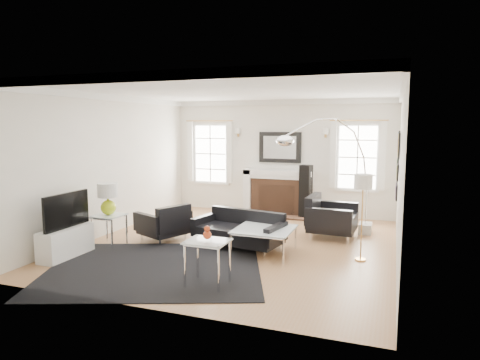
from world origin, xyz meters
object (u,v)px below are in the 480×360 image
at_px(arc_floor_lamp, 328,171).
at_px(armchair_left, 165,224).
at_px(fireplace, 278,193).
at_px(coffee_table, 264,230).
at_px(sofa, 240,231).
at_px(gourd_lamp, 108,197).
at_px(armchair_right, 329,218).

bearing_deg(arc_floor_lamp, armchair_left, -156.37).
relative_size(fireplace, coffee_table, 1.74).
height_order(armchair_left, arc_floor_lamp, arc_floor_lamp).
relative_size(fireplace, sofa, 0.98).
bearing_deg(gourd_lamp, sofa, 18.31).
bearing_deg(gourd_lamp, armchair_left, 41.16).
bearing_deg(gourd_lamp, coffee_table, 10.55).
height_order(fireplace, armchair_left, fireplace).
bearing_deg(coffee_table, armchair_right, 58.87).
xyz_separation_m(armchair_left, coffee_table, (2.03, -0.15, 0.08)).
xyz_separation_m(sofa, armchair_left, (-1.50, -0.08, 0.03)).
relative_size(sofa, gourd_lamp, 2.97).
height_order(armchair_left, coffee_table, armchair_left).
bearing_deg(arc_floor_lamp, fireplace, 129.88).
distance_m(fireplace, arc_floor_lamp, 2.38).
relative_size(fireplace, armchair_left, 1.57).
distance_m(armchair_right, coffee_table, 1.72).
xyz_separation_m(coffee_table, arc_floor_lamp, (0.84, 1.41, 0.90)).
bearing_deg(fireplace, armchair_right, -48.30).
bearing_deg(armchair_left, coffee_table, -4.35).
height_order(armchair_right, gourd_lamp, gourd_lamp).
bearing_deg(fireplace, sofa, -88.46).
bearing_deg(coffee_table, arc_floor_lamp, 59.16).
relative_size(gourd_lamp, arc_floor_lamp, 0.24).
distance_m(coffee_table, gourd_lamp, 2.90).
xyz_separation_m(fireplace, gourd_lamp, (-2.20, -3.67, 0.37)).
bearing_deg(armchair_left, arc_floor_lamp, 23.63).
distance_m(coffee_table, arc_floor_lamp, 1.88).
bearing_deg(gourd_lamp, arc_floor_lamp, 27.93).
height_order(fireplace, armchair_right, fireplace).
bearing_deg(armchair_left, fireplace, 64.51).
bearing_deg(arc_floor_lamp, gourd_lamp, -152.07).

